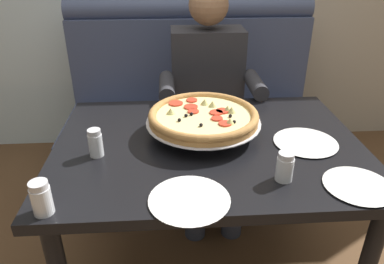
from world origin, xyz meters
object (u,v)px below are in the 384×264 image
at_px(shaker_pepper_flakes, 96,145).
at_px(plate_near_right, 306,141).
at_px(patio_chair, 51,61).
at_px(booth_bench, 193,120).
at_px(shaker_parmesan, 285,169).
at_px(pizza, 204,117).
at_px(plate_far_side, 359,184).
at_px(diner_main, 209,90).
at_px(dining_table, 208,162).
at_px(shaker_oregano, 42,200).
at_px(plate_near_left, 189,198).

relative_size(shaker_pepper_flakes, plate_near_right, 0.43).
bearing_deg(patio_chair, booth_bench, -40.63).
distance_m(shaker_parmesan, patio_chair, 2.59).
bearing_deg(patio_chair, pizza, -57.91).
bearing_deg(plate_far_side, shaker_pepper_flakes, 163.70).
bearing_deg(diner_main, plate_near_right, -65.56).
distance_m(booth_bench, pizza, 0.93).
bearing_deg(plate_near_right, dining_table, 174.86).
xyz_separation_m(shaker_oregano, plate_near_right, (0.90, 0.35, -0.03)).
distance_m(shaker_pepper_flakes, plate_near_left, 0.43).
bearing_deg(plate_far_side, shaker_parmesan, 166.16).
distance_m(booth_bench, shaker_parmesan, 1.26).
height_order(diner_main, plate_near_right, diner_main).
bearing_deg(shaker_pepper_flakes, plate_near_left, -41.80).
distance_m(booth_bench, plate_near_right, 1.07).
relative_size(shaker_oregano, plate_near_right, 0.43).
height_order(shaker_oregano, patio_chair, patio_chair).
bearing_deg(pizza, booth_bench, 89.01).
bearing_deg(patio_chair, plate_far_side, -54.14).
bearing_deg(dining_table, pizza, 101.55).
height_order(shaker_pepper_flakes, plate_far_side, shaker_pepper_flakes).
bearing_deg(dining_table, booth_bench, 90.00).
distance_m(pizza, plate_near_right, 0.41).
relative_size(diner_main, patio_chair, 1.48).
bearing_deg(shaker_oregano, booth_bench, 68.09).
bearing_deg(shaker_oregano, shaker_parmesan, 8.99).
bearing_deg(diner_main, pizza, -98.43).
bearing_deg(patio_chair, shaker_pepper_flakes, -69.34).
xyz_separation_m(plate_near_left, plate_near_right, (0.47, 0.33, 0.00)).
relative_size(plate_near_left, plate_far_side, 1.13).
xyz_separation_m(dining_table, shaker_oregano, (-0.52, -0.39, 0.14)).
height_order(booth_bench, dining_table, booth_bench).
height_order(shaker_parmesan, patio_chair, patio_chair).
xyz_separation_m(diner_main, shaker_pepper_flakes, (-0.49, -0.71, 0.07)).
bearing_deg(shaker_oregano, pizza, 42.06).
xyz_separation_m(plate_far_side, patio_chair, (-1.61, 2.23, -0.22)).
relative_size(pizza, shaker_pepper_flakes, 4.37).
height_order(booth_bench, shaker_parmesan, booth_bench).
bearing_deg(booth_bench, plate_near_left, -94.40).
distance_m(pizza, plate_near_left, 0.44).
relative_size(shaker_parmesan, plate_near_right, 0.41).
bearing_deg(diner_main, booth_bench, 104.74).
bearing_deg(plate_near_right, shaker_pepper_flakes, -177.32).
bearing_deg(patio_chair, shaker_oregano, -74.25).
bearing_deg(dining_table, plate_near_left, -105.14).
distance_m(shaker_parmesan, shaker_pepper_flakes, 0.67).
distance_m(shaker_oregano, shaker_parmesan, 0.75).
distance_m(shaker_oregano, shaker_pepper_flakes, 0.33).
bearing_deg(plate_far_side, shaker_oregano, -176.41).
distance_m(dining_table, plate_far_side, 0.56).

